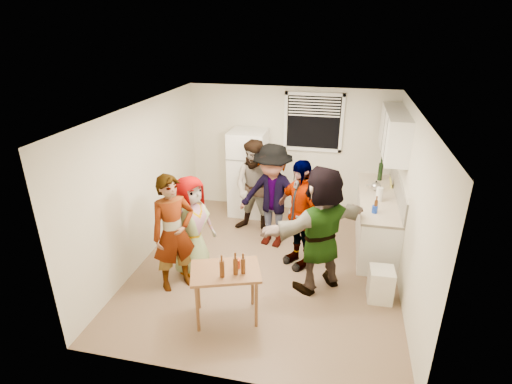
% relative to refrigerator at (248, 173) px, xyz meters
% --- Properties ---
extents(room, '(4.00, 4.50, 2.50)m').
position_rel_refrigerator_xyz_m(room, '(0.75, -1.88, -0.85)').
color(room, beige).
rests_on(room, ground).
extents(window, '(1.12, 0.10, 1.06)m').
position_rel_refrigerator_xyz_m(window, '(1.20, 0.33, 1.00)').
color(window, white).
rests_on(window, room).
extents(refrigerator, '(0.70, 0.70, 1.70)m').
position_rel_refrigerator_xyz_m(refrigerator, '(0.00, 0.00, 0.00)').
color(refrigerator, white).
rests_on(refrigerator, ground).
extents(counter_lower, '(0.60, 2.20, 0.86)m').
position_rel_refrigerator_xyz_m(counter_lower, '(2.45, -0.73, -0.42)').
color(counter_lower, white).
rests_on(counter_lower, ground).
extents(countertop, '(0.64, 2.22, 0.04)m').
position_rel_refrigerator_xyz_m(countertop, '(2.45, -0.73, 0.03)').
color(countertop, beige).
rests_on(countertop, counter_lower).
extents(backsplash, '(0.03, 2.20, 0.36)m').
position_rel_refrigerator_xyz_m(backsplash, '(2.74, -0.73, 0.23)').
color(backsplash, beige).
rests_on(backsplash, countertop).
extents(upper_cabinets, '(0.34, 1.60, 0.70)m').
position_rel_refrigerator_xyz_m(upper_cabinets, '(2.58, -0.53, 1.10)').
color(upper_cabinets, white).
rests_on(upper_cabinets, room).
extents(kettle, '(0.23, 0.20, 0.19)m').
position_rel_refrigerator_xyz_m(kettle, '(2.40, -0.50, 0.05)').
color(kettle, silver).
rests_on(kettle, countertop).
extents(paper_towel, '(0.11, 0.11, 0.23)m').
position_rel_refrigerator_xyz_m(paper_towel, '(2.43, -0.94, 0.05)').
color(paper_towel, white).
rests_on(paper_towel, countertop).
extents(wine_bottle, '(0.08, 0.08, 0.33)m').
position_rel_refrigerator_xyz_m(wine_bottle, '(2.50, 0.03, 0.05)').
color(wine_bottle, black).
rests_on(wine_bottle, countertop).
extents(beer_bottle_counter, '(0.05, 0.05, 0.20)m').
position_rel_refrigerator_xyz_m(beer_bottle_counter, '(2.35, -1.42, 0.05)').
color(beer_bottle_counter, '#47230C').
rests_on(beer_bottle_counter, countertop).
extents(blue_cup, '(0.09, 0.09, 0.12)m').
position_rel_refrigerator_xyz_m(blue_cup, '(2.34, -1.42, 0.05)').
color(blue_cup, '#1132A6').
rests_on(blue_cup, countertop).
extents(picture_frame, '(0.02, 0.19, 0.15)m').
position_rel_refrigerator_xyz_m(picture_frame, '(2.67, -0.27, 0.13)').
color(picture_frame, gold).
rests_on(picture_frame, countertop).
extents(trash_bin, '(0.34, 0.34, 0.49)m').
position_rel_refrigerator_xyz_m(trash_bin, '(2.45, -2.34, -0.60)').
color(trash_bin, silver).
rests_on(trash_bin, ground).
extents(serving_table, '(1.01, 0.83, 0.73)m').
position_rel_refrigerator_xyz_m(serving_table, '(0.46, -3.16, -0.85)').
color(serving_table, brown).
rests_on(serving_table, ground).
extents(beer_bottle_table, '(0.06, 0.06, 0.21)m').
position_rel_refrigerator_xyz_m(beer_bottle_table, '(0.70, -3.18, -0.12)').
color(beer_bottle_table, '#47230C').
rests_on(beer_bottle_table, serving_table).
extents(red_cup, '(0.09, 0.09, 0.12)m').
position_rel_refrigerator_xyz_m(red_cup, '(0.59, -3.07, -0.12)').
color(red_cup, '#9E2A0D').
rests_on(red_cup, serving_table).
extents(guest_grey, '(1.75, 1.44, 0.50)m').
position_rel_refrigerator_xyz_m(guest_grey, '(-0.34, -2.24, -0.85)').
color(guest_grey, gray).
rests_on(guest_grey, ground).
extents(guest_stripe, '(1.67, 1.69, 0.42)m').
position_rel_refrigerator_xyz_m(guest_stripe, '(-0.45, -2.64, -0.85)').
color(guest_stripe, '#141933').
rests_on(guest_stripe, ground).
extents(guest_back_left, '(1.17, 1.88, 0.66)m').
position_rel_refrigerator_xyz_m(guest_back_left, '(0.34, -0.79, -0.85)').
color(guest_back_left, brown).
rests_on(guest_back_left, ground).
extents(guest_back_right, '(1.56, 2.04, 0.67)m').
position_rel_refrigerator_xyz_m(guest_back_right, '(0.70, -1.17, -0.85)').
color(guest_back_right, '#37383C').
rests_on(guest_back_right, ground).
extents(guest_black, '(1.99, 1.98, 0.43)m').
position_rel_refrigerator_xyz_m(guest_black, '(1.23, -1.69, -0.85)').
color(guest_black, black).
rests_on(guest_black, ground).
extents(guest_orange, '(2.54, 2.55, 0.55)m').
position_rel_refrigerator_xyz_m(guest_orange, '(1.58, -2.22, -0.85)').
color(guest_orange, '#C46149').
rests_on(guest_orange, ground).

